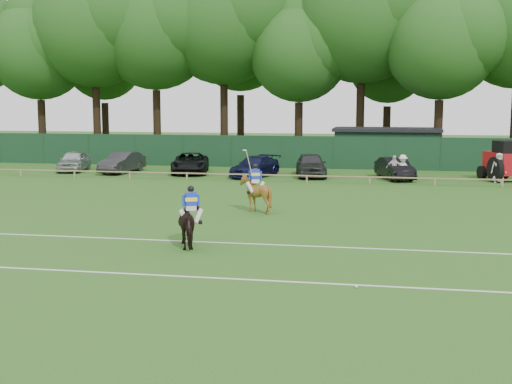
% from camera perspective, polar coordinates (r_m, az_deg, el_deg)
% --- Properties ---
extents(ground, '(160.00, 160.00, 0.00)m').
position_cam_1_polar(ground, '(26.69, -2.25, -3.81)').
color(ground, '#1E4C14').
rests_on(ground, ground).
extents(horse_dark, '(1.67, 2.21, 1.70)m').
position_cam_1_polar(horse_dark, '(25.02, -5.42, -2.65)').
color(horse_dark, black).
rests_on(horse_dark, ground).
extents(horse_chestnut, '(1.80, 1.93, 1.78)m').
position_cam_1_polar(horse_chestnut, '(32.42, -0.05, -0.14)').
color(horse_chestnut, brown).
rests_on(horse_chestnut, ground).
extents(sedan_silver, '(2.66, 4.76, 1.53)m').
position_cam_1_polar(sedan_silver, '(52.71, -14.92, 2.53)').
color(sedan_silver, '#B1B4B7').
rests_on(sedan_silver, ground).
extents(sedan_grey, '(2.17, 4.74, 1.51)m').
position_cam_1_polar(sedan_grey, '(50.71, -11.11, 2.43)').
color(sedan_grey, '#2C2C2E').
rests_on(sedan_grey, ground).
extents(suv_black, '(3.55, 5.77, 1.49)m').
position_cam_1_polar(suv_black, '(49.56, -5.50, 2.41)').
color(suv_black, black).
rests_on(suv_black, ground).
extents(sedan_navy, '(3.32, 5.23, 1.41)m').
position_cam_1_polar(sedan_navy, '(47.28, -0.08, 2.14)').
color(sedan_navy, '#111436').
rests_on(sedan_navy, ground).
extents(hatch_grey, '(2.75, 5.10, 1.65)m').
position_cam_1_polar(hatch_grey, '(47.40, 4.60, 2.27)').
color(hatch_grey, '#2D2E30').
rests_on(hatch_grey, ground).
extents(estate_black, '(2.83, 4.64, 1.45)m').
position_cam_1_polar(estate_black, '(46.63, 11.50, 1.93)').
color(estate_black, black).
rests_on(estate_black, ground).
extents(spectator_left, '(1.23, 0.88, 1.73)m').
position_cam_1_polar(spectator_left, '(45.74, 12.12, 1.98)').
color(spectator_left, silver).
rests_on(spectator_left, ground).
extents(spectator_mid, '(1.02, 0.47, 1.70)m').
position_cam_1_polar(spectator_mid, '(45.61, 11.42, 1.96)').
color(spectator_mid, silver).
rests_on(spectator_mid, ground).
extents(spectator_right, '(1.01, 0.73, 1.92)m').
position_cam_1_polar(spectator_right, '(46.49, 19.59, 1.90)').
color(spectator_right, silver).
rests_on(spectator_right, ground).
extents(rider_dark, '(0.90, 0.58, 1.41)m').
position_cam_1_polar(rider_dark, '(24.88, -5.44, -0.94)').
color(rider_dark, silver).
rests_on(rider_dark, ground).
extents(rider_chestnut, '(0.97, 0.50, 2.05)m').
position_cam_1_polar(rider_chestnut, '(32.31, -0.06, 1.24)').
color(rider_chestnut, silver).
rests_on(rider_chestnut, ground).
extents(polo_ball, '(0.09, 0.09, 0.09)m').
position_cam_1_polar(polo_ball, '(19.93, 8.36, -7.78)').
color(polo_ball, silver).
rests_on(polo_ball, ground).
extents(pitch_lines, '(60.00, 5.10, 0.01)m').
position_cam_1_polar(pitch_lines, '(23.37, -4.18, -5.49)').
color(pitch_lines, silver).
rests_on(pitch_lines, ground).
extents(pitch_rail, '(62.10, 0.10, 0.50)m').
position_cam_1_polar(pitch_rail, '(44.15, 2.97, 1.39)').
color(pitch_rail, '#997F5B').
rests_on(pitch_rail, ground).
extents(perimeter_fence, '(92.08, 0.08, 2.50)m').
position_cam_1_polar(perimeter_fence, '(52.97, 4.29, 3.32)').
color(perimeter_fence, '#14351E').
rests_on(perimeter_fence, ground).
extents(utility_shed, '(8.40, 4.40, 3.04)m').
position_cam_1_polar(utility_shed, '(55.61, 10.81, 3.71)').
color(utility_shed, '#14331E').
rests_on(utility_shed, ground).
extents(tree_row, '(96.00, 12.00, 21.00)m').
position_cam_1_polar(tree_row, '(60.84, 6.99, 2.68)').
color(tree_row, '#26561C').
rests_on(tree_row, ground).
extents(tractor, '(3.09, 3.69, 2.65)m').
position_cam_1_polar(tractor, '(47.63, 19.96, 2.37)').
color(tractor, '#AE1016').
rests_on(tractor, ground).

